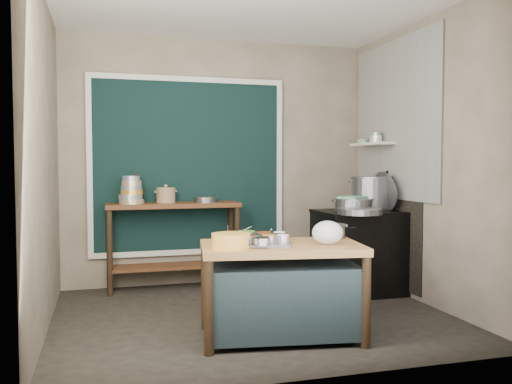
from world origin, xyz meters
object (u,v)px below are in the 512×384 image
object	(u,v)px
yellow_basin	(231,241)
stock_pot	(371,193)
utensil_cup	(136,199)
saucepan	(333,231)
ceramic_crock	(166,196)
stove_block	(361,253)
prep_table	(281,291)
back_counter	(174,246)
condiment_tray	(255,243)
steamer	(353,205)

from	to	relation	value
yellow_basin	stock_pot	distance (m)	2.36
utensil_cup	saucepan	bearing A→B (deg)	-48.53
ceramic_crock	saucepan	bearing A→B (deg)	-55.61
yellow_basin	utensil_cup	xyz separation A→B (m)	(-0.57, 2.04, 0.19)
utensil_cup	stove_block	bearing A→B (deg)	-17.18
prep_table	stock_pot	xyz separation A→B (m)	(1.45, 1.28, 0.69)
prep_table	stock_pot	size ratio (longest dim) A/B	2.71
ceramic_crock	utensil_cup	bearing A→B (deg)	-174.56
stove_block	stock_pot	size ratio (longest dim) A/B	1.95
back_counter	stock_pot	xyz separation A→B (m)	(2.05, -0.66, 0.59)
back_counter	stock_pot	distance (m)	2.23
back_counter	ceramic_crock	world-z (taller)	ceramic_crock
condiment_tray	yellow_basin	distance (m)	0.26
back_counter	saucepan	xyz separation A→B (m)	(1.13, -1.75, 0.34)
back_counter	stove_block	size ratio (longest dim) A/B	1.61
back_counter	saucepan	world-z (taller)	back_counter
saucepan	steamer	size ratio (longest dim) A/B	0.52
prep_table	ceramic_crock	xyz separation A→B (m)	(-0.68, 1.95, 0.65)
yellow_basin	ceramic_crock	distance (m)	2.09
ceramic_crock	stock_pot	size ratio (longest dim) A/B	0.48
prep_table	stove_block	world-z (taller)	stove_block
stove_block	stock_pot	distance (m)	0.66
stove_block	utensil_cup	bearing A→B (deg)	162.82
prep_table	back_counter	world-z (taller)	back_counter
saucepan	stock_pot	distance (m)	1.45
back_counter	saucepan	size ratio (longest dim) A/B	6.57
ceramic_crock	stock_pot	world-z (taller)	stock_pot
yellow_basin	ceramic_crock	xyz separation A→B (m)	(-0.25, 2.07, 0.22)
stove_block	saucepan	size ratio (longest dim) A/B	4.08
yellow_basin	saucepan	size ratio (longest dim) A/B	1.32
condiment_tray	steamer	size ratio (longest dim) A/B	1.27
condiment_tray	stock_pot	size ratio (longest dim) A/B	1.15
utensil_cup	yellow_basin	bearing A→B (deg)	-74.30
back_counter	stove_block	world-z (taller)	back_counter
prep_table	saucepan	xyz separation A→B (m)	(0.53, 0.19, 0.44)
condiment_tray	stock_pot	world-z (taller)	stock_pot
utensil_cup	stock_pot	world-z (taller)	stock_pot
condiment_tray	yellow_basin	xyz separation A→B (m)	(-0.22, -0.13, 0.04)
back_counter	utensil_cup	bearing A→B (deg)	-177.51
stove_block	saucepan	distance (m)	1.34
condiment_tray	ceramic_crock	world-z (taller)	ceramic_crock
saucepan	condiment_tray	bearing A→B (deg)	-179.02
yellow_basin	stock_pot	world-z (taller)	stock_pot
stock_pot	steamer	xyz separation A→B (m)	(-0.27, -0.13, -0.11)
prep_table	utensil_cup	bearing A→B (deg)	125.87
prep_table	saucepan	size ratio (longest dim) A/B	5.67
saucepan	ceramic_crock	bearing A→B (deg)	112.12
back_counter	stock_pot	bearing A→B (deg)	-17.73
prep_table	condiment_tray	xyz separation A→B (m)	(-0.21, 0.02, 0.39)
stove_block	yellow_basin	size ratio (longest dim) A/B	3.09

